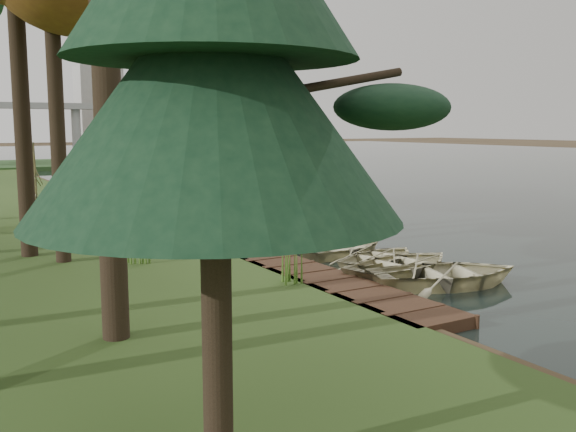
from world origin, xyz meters
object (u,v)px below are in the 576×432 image
rowboat_1 (403,262)px  stored_rowboat (35,216)px  rowboat_0 (445,270)px  rowboat_2 (381,255)px  boardwalk (255,257)px  pine_tree (212,14)px

rowboat_1 → stored_rowboat: (-7.19, 12.79, 0.19)m
rowboat_0 → rowboat_1: (-0.14, 1.43, -0.02)m
rowboat_2 → stored_rowboat: size_ratio=0.99×
boardwalk → rowboat_0: size_ratio=4.12×
rowboat_1 → rowboat_2: size_ratio=1.18×
boardwalk → rowboat_2: bearing=-42.7°
boardwalk → rowboat_1: (2.50, -3.76, 0.28)m
rowboat_1 → rowboat_0: bearing=175.0°
rowboat_0 → rowboat_2: 2.67m
rowboat_2 → pine_tree: pine_tree is taller
rowboat_1 → rowboat_2: rowboat_1 is taller
stored_rowboat → pine_tree: bearing=-169.3°
rowboat_1 → stored_rowboat: 14.67m
rowboat_2 → pine_tree: (-8.79, -8.16, 4.73)m
rowboat_2 → stored_rowboat: stored_rowboat is taller
rowboat_1 → stored_rowboat: stored_rowboat is taller
rowboat_0 → rowboat_1: bearing=23.0°
boardwalk → rowboat_1: rowboat_1 is taller
boardwalk → rowboat_1: size_ratio=4.38×
boardwalk → rowboat_1: bearing=-56.4°
rowboat_0 → rowboat_1: rowboat_0 is taller
boardwalk → rowboat_2: 3.74m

